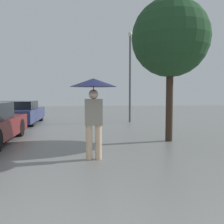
# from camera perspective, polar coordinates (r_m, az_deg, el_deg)

# --- Properties ---
(pedestrian) EXTENTS (1.04, 1.04, 1.80)m
(pedestrian) POSITION_cam_1_polar(r_m,az_deg,el_deg) (5.50, -4.26, 3.91)
(pedestrian) COLOR beige
(pedestrian) RESTS_ON ground_plane
(parked_car_farthest) EXTENTS (1.86, 4.02, 1.13)m
(parked_car_farthest) POSITION_cam_1_polar(r_m,az_deg,el_deg) (13.15, -20.46, -0.19)
(parked_car_farthest) COLOR navy
(parked_car_farthest) RESTS_ON ground_plane
(tree) EXTENTS (2.37, 2.37, 4.35)m
(tree) POSITION_cam_1_polar(r_m,az_deg,el_deg) (8.09, 13.21, 16.04)
(tree) COLOR #38281E
(tree) RESTS_ON ground_plane
(street_lamp) EXTENTS (0.24, 0.24, 4.68)m
(street_lamp) POSITION_cam_1_polar(r_m,az_deg,el_deg) (13.18, 4.15, 9.64)
(street_lamp) COLOR #515456
(street_lamp) RESTS_ON ground_plane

